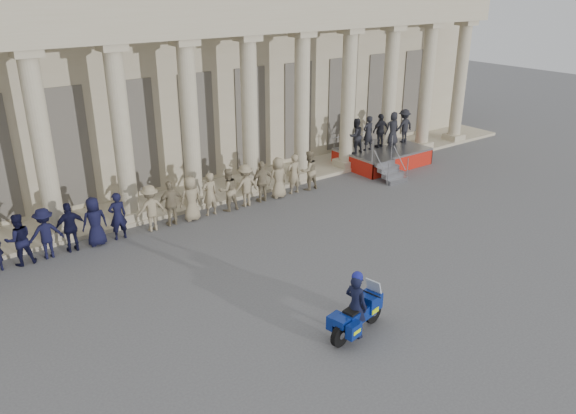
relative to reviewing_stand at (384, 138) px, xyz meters
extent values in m
plane|color=#4D4D50|center=(-11.02, -7.53, -1.28)|extent=(90.00, 90.00, 0.00)
cube|color=tan|center=(-11.02, 7.47, 3.22)|extent=(40.00, 10.00, 9.00)
cube|color=tan|center=(-11.02, 1.27, -1.21)|extent=(40.00, 2.60, 0.15)
cube|color=tan|center=(-11.02, 0.47, 5.51)|extent=(35.80, 1.00, 1.00)
cube|color=tan|center=(-14.92, 0.47, -0.98)|extent=(0.90, 0.90, 0.30)
cylinder|color=tan|center=(-14.92, 0.47, 1.97)|extent=(0.64, 0.64, 5.60)
cube|color=tan|center=(-14.92, 0.47, 4.89)|extent=(0.85, 0.85, 0.24)
cube|color=tan|center=(-12.32, 0.47, -0.98)|extent=(0.90, 0.90, 0.30)
cylinder|color=tan|center=(-12.32, 0.47, 1.97)|extent=(0.64, 0.64, 5.60)
cube|color=tan|center=(-12.32, 0.47, 4.89)|extent=(0.85, 0.85, 0.24)
cube|color=tan|center=(-9.72, 0.47, -0.98)|extent=(0.90, 0.90, 0.30)
cylinder|color=tan|center=(-9.72, 0.47, 1.97)|extent=(0.64, 0.64, 5.60)
cube|color=tan|center=(-9.72, 0.47, 4.89)|extent=(0.85, 0.85, 0.24)
cube|color=tan|center=(-7.12, 0.47, -0.98)|extent=(0.90, 0.90, 0.30)
cylinder|color=tan|center=(-7.12, 0.47, 1.97)|extent=(0.64, 0.64, 5.60)
cube|color=tan|center=(-7.12, 0.47, 4.89)|extent=(0.85, 0.85, 0.24)
cube|color=tan|center=(-4.52, 0.47, -0.98)|extent=(0.90, 0.90, 0.30)
cylinder|color=tan|center=(-4.52, 0.47, 1.97)|extent=(0.64, 0.64, 5.60)
cube|color=tan|center=(-4.52, 0.47, 4.89)|extent=(0.85, 0.85, 0.24)
cube|color=tan|center=(-1.92, 0.47, -0.98)|extent=(0.90, 0.90, 0.30)
cylinder|color=tan|center=(-1.92, 0.47, 1.97)|extent=(0.64, 0.64, 5.60)
cube|color=tan|center=(-1.92, 0.47, 4.89)|extent=(0.85, 0.85, 0.24)
cube|color=tan|center=(0.68, 0.47, -0.98)|extent=(0.90, 0.90, 0.30)
cylinder|color=tan|center=(0.68, 0.47, 1.97)|extent=(0.64, 0.64, 5.60)
cube|color=tan|center=(0.68, 0.47, 4.89)|extent=(0.85, 0.85, 0.24)
cube|color=tan|center=(3.28, 0.47, -0.98)|extent=(0.90, 0.90, 0.30)
cylinder|color=tan|center=(3.28, 0.47, 1.97)|extent=(0.64, 0.64, 5.60)
cube|color=tan|center=(3.28, 0.47, 4.89)|extent=(0.85, 0.85, 0.24)
cube|color=tan|center=(5.88, 0.47, -0.98)|extent=(0.90, 0.90, 0.30)
cylinder|color=tan|center=(5.88, 0.47, 1.97)|extent=(0.64, 0.64, 5.60)
cube|color=tan|center=(5.88, 0.47, 4.89)|extent=(0.85, 0.85, 0.24)
cube|color=black|center=(-13.62, 2.49, 1.27)|extent=(1.30, 0.12, 4.20)
cube|color=black|center=(-11.02, 2.49, 1.27)|extent=(1.30, 0.12, 4.20)
cube|color=black|center=(-8.42, 2.49, 1.27)|extent=(1.30, 0.12, 4.20)
cube|color=black|center=(-5.82, 2.49, 1.27)|extent=(1.30, 0.12, 4.20)
cube|color=black|center=(-3.22, 2.49, 1.27)|extent=(1.30, 0.12, 4.20)
cube|color=black|center=(-0.62, 2.49, 1.27)|extent=(1.30, 0.12, 4.20)
cube|color=black|center=(1.98, 2.49, 1.27)|extent=(1.30, 0.12, 4.20)
cube|color=black|center=(4.58, 2.49, 1.27)|extent=(1.30, 0.12, 4.20)
imported|color=black|center=(-16.29, -0.66, -0.45)|extent=(0.81, 0.63, 1.67)
imported|color=black|center=(-15.51, -0.66, -0.45)|extent=(1.08, 0.62, 1.67)
imported|color=black|center=(-14.73, -0.66, -0.45)|extent=(0.98, 0.41, 1.67)
imported|color=black|center=(-13.96, -0.66, -0.45)|extent=(0.81, 0.53, 1.67)
imported|color=black|center=(-13.18, -0.66, -0.45)|extent=(0.61, 0.40, 1.67)
imported|color=gray|center=(-12.00, -0.66, -0.45)|extent=(1.08, 0.62, 1.67)
imported|color=gray|center=(-11.22, -0.66, -0.45)|extent=(0.98, 0.41, 1.67)
imported|color=gray|center=(-10.45, -0.66, -0.45)|extent=(0.81, 0.53, 1.67)
imported|color=gray|center=(-9.67, -0.66, -0.45)|extent=(0.61, 0.40, 1.67)
imported|color=gray|center=(-8.89, -0.66, -0.45)|extent=(0.81, 0.63, 1.67)
imported|color=gray|center=(-8.12, -0.66, -0.45)|extent=(1.08, 0.62, 1.67)
imported|color=gray|center=(-7.34, -0.66, -0.45)|extent=(0.98, 0.41, 1.67)
imported|color=gray|center=(-6.56, -0.66, -0.45)|extent=(0.81, 0.53, 1.67)
imported|color=gray|center=(-5.78, -0.66, -0.45)|extent=(0.61, 0.40, 1.67)
imported|color=gray|center=(-5.01, -0.66, -0.45)|extent=(0.81, 0.63, 1.67)
cube|color=gray|center=(-0.05, -0.01, -0.54)|extent=(3.92, 2.80, 0.10)
cube|color=#A1170D|center=(-0.05, -1.39, -0.94)|extent=(3.92, 0.04, 0.69)
cube|color=#A1170D|center=(-1.99, -0.01, -0.94)|extent=(0.04, 2.80, 0.69)
cube|color=#A1170D|center=(1.88, -0.01, -0.94)|extent=(0.04, 2.80, 0.69)
cube|color=gray|center=(-1.41, -2.31, -1.18)|extent=(1.10, 0.28, 0.20)
cube|color=gray|center=(-1.41, -2.03, -0.99)|extent=(1.10, 0.28, 0.20)
cube|color=gray|center=(-1.41, -1.75, -0.79)|extent=(1.10, 0.28, 0.20)
cube|color=gray|center=(-1.41, -1.47, -0.59)|extent=(1.10, 0.28, 0.20)
cylinder|color=gray|center=(-0.05, 1.33, 0.01)|extent=(3.92, 0.04, 0.04)
imported|color=black|center=(-1.65, 0.19, 0.31)|extent=(0.78, 0.61, 1.61)
imported|color=black|center=(-0.85, 0.19, 0.31)|extent=(0.59, 0.38, 1.61)
imported|color=black|center=(-0.05, 0.19, 0.31)|extent=(0.94, 0.39, 1.61)
imported|color=black|center=(0.75, 0.19, 0.31)|extent=(0.79, 0.51, 1.61)
imported|color=black|center=(1.55, 0.19, 0.31)|extent=(1.04, 0.60, 1.61)
cylinder|color=black|center=(-9.79, -9.39, -0.98)|extent=(0.61, 0.24, 0.60)
cylinder|color=black|center=(-11.13, -9.65, -0.98)|extent=(0.61, 0.24, 0.60)
cube|color=navy|center=(-10.41, -9.51, -0.72)|extent=(1.10, 0.58, 0.35)
cube|color=navy|center=(-9.97, -9.42, -0.57)|extent=(0.58, 0.56, 0.41)
cube|color=silver|center=(-9.97, -9.42, -0.78)|extent=(0.25, 0.31, 0.11)
cube|color=#B2BFCC|center=(-9.81, -9.39, -0.26)|extent=(0.27, 0.45, 0.49)
cube|color=black|center=(-10.59, -9.54, -0.54)|extent=(0.64, 0.42, 0.09)
cube|color=navy|center=(-11.08, -9.64, -0.65)|extent=(0.37, 0.37, 0.20)
cube|color=navy|center=(-10.94, -9.91, -0.78)|extent=(0.44, 0.28, 0.36)
cube|color=#C3E70C|center=(-10.94, -9.91, -0.78)|extent=(0.31, 0.27, 0.09)
cube|color=navy|center=(-11.05, -9.34, -0.78)|extent=(0.44, 0.28, 0.36)
cube|color=#C3E70C|center=(-11.05, -9.34, -0.78)|extent=(0.31, 0.27, 0.09)
cylinder|color=silver|center=(-10.90, -9.38, -1.01)|extent=(0.55, 0.19, 0.09)
cylinder|color=black|center=(-9.97, -9.42, -0.35)|extent=(0.15, 0.63, 0.03)
imported|color=black|center=(-10.55, -9.53, -0.44)|extent=(0.52, 0.68, 1.69)
sphere|color=navy|center=(-10.55, -9.53, 0.36)|extent=(0.28, 0.28, 0.28)
camera|label=1|loc=(-18.82, -18.00, 6.93)|focal=35.00mm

